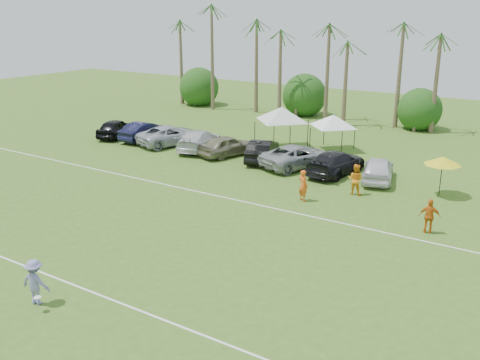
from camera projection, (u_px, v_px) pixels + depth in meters
The scene contains 28 objects.
field_lines at pixel (136, 225), 27.56m from camera, with size 80.00×12.10×0.01m.
palm_tree_0 at pixel (172, 38), 60.63m from camera, with size 2.40×2.40×8.90m.
palm_tree_1 at pixel (207, 31), 57.80m from camera, with size 2.40×2.40×9.90m.
palm_tree_2 at pixel (246, 24), 54.97m from camera, with size 2.40×2.40×10.90m.
palm_tree_3 at pixel (281, 15), 52.66m from camera, with size 2.40×2.40×11.90m.
palm_tree_4 at pixel (317, 43), 51.40m from camera, with size 2.40×2.40×8.90m.
palm_tree_5 at pixel (357, 35), 49.08m from camera, with size 2.40×2.40×9.90m.
palm_tree_6 at pixel (401, 26), 46.77m from camera, with size 2.40×2.40×10.90m.
palm_tree_7 at pixel (450, 16), 44.45m from camera, with size 2.40×2.40×11.90m.
bush_tree_0 at pixel (199, 89), 61.63m from camera, with size 4.00×4.00×4.00m.
bush_tree_1 at pixel (301, 99), 54.96m from camera, with size 4.00×4.00×4.00m.
bush_tree_2 at pixel (419, 110), 48.81m from camera, with size 4.00×4.00×4.00m.
sideline_player_a at pixel (303, 185), 30.82m from camera, with size 0.68×0.45×1.86m, color orange.
sideline_player_b at pixel (355, 179), 31.89m from camera, with size 0.92×0.71×1.89m, color orange.
sideline_player_c at pixel (430, 216), 26.36m from camera, with size 1.03×0.43×1.76m, color orange.
canopy_tent_left at pixel (282, 107), 41.89m from camera, with size 4.78×4.78×3.87m.
canopy_tent_right at pixel (334, 115), 41.38m from camera, with size 4.07×4.07×3.30m.
market_umbrella at pixel (443, 161), 31.30m from camera, with size 2.17×2.17×2.42m.
frisbee_player at pixel (35, 282), 19.98m from camera, with size 1.30×0.94×1.81m.
parked_car_0 at pixel (116, 128), 46.34m from camera, with size 1.86×4.63×1.58m, color black.
parked_car_1 at pixel (144, 131), 45.21m from camera, with size 1.67×4.79×1.58m, color black.
parked_car_2 at pixel (171, 135), 43.72m from camera, with size 2.62×5.68×1.58m, color #B2B5BF.
parked_car_3 at pixel (199, 140), 42.15m from camera, with size 2.21×5.44×1.58m, color silver.
parked_car_4 at pixel (227, 146), 40.40m from camera, with size 1.86×4.63×1.58m, color gray.
parked_car_5 at pixel (262, 150), 39.08m from camera, with size 1.67×4.79×1.58m, color black.
parked_car_6 at pixel (298, 156), 37.54m from camera, with size 2.62×5.68×1.58m, color #A0A2A6.
parked_car_7 at pixel (336, 162), 35.97m from camera, with size 2.21×5.44×1.58m, color black.
parked_car_8 at pixel (378, 169), 34.49m from camera, with size 1.86×4.63×1.58m, color silver.
Camera 1 is at (18.30, -10.61, 10.65)m, focal length 40.00 mm.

